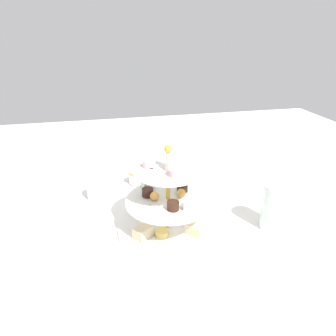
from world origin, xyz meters
name	(u,v)px	position (x,y,z in m)	size (l,w,h in m)	color
ground_plane	(168,230)	(0.00, 0.00, 0.00)	(2.40, 2.40, 0.00)	white
tiered_serving_stand	(168,206)	(0.00, 0.00, 0.08)	(0.27, 0.27, 0.25)	white
water_glass_tall_right	(274,207)	(0.05, 0.28, 0.06)	(0.07, 0.07, 0.13)	silver
water_glass_short_left	(97,189)	(-0.22, -0.18, 0.03)	(0.06, 0.06, 0.07)	silver
teacup_with_saucer	(137,178)	(-0.30, -0.05, 0.02)	(0.09, 0.09, 0.05)	white
butter_knife_left	(208,336)	(0.34, 0.00, 0.00)	(0.17, 0.01, 0.00)	silver
butter_knife_right	(206,180)	(-0.27, 0.20, 0.00)	(0.17, 0.01, 0.00)	silver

